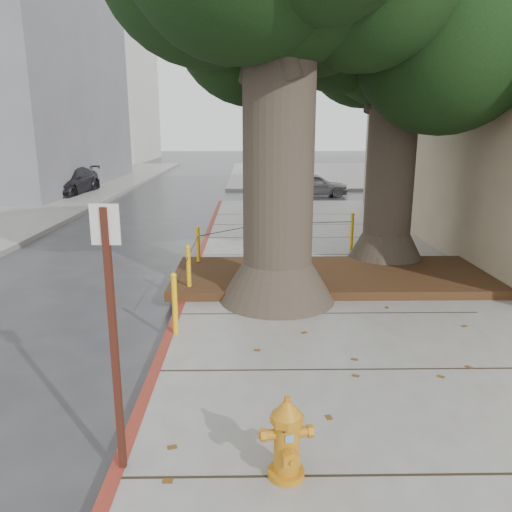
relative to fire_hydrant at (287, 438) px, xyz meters
The scene contains 12 objects.
ground 2.12m from the fire_hydrant, 76.38° to the left, with size 140.00×140.00×0.00m, color #28282B.
sidewalk_far 32.65m from the fire_hydrant, 78.54° to the left, with size 16.00×20.00×0.15m, color slate.
curb_red 4.77m from the fire_hydrant, 108.64° to the left, with size 0.14×26.00×0.16m, color maroon.
planter_bed 6.06m from the fire_hydrant, 76.79° to the left, with size 6.40×2.60×0.16m, color black.
building_far_white 50.30m from the fire_hydrant, 109.36° to the left, with size 12.00×18.00×15.00m, color silver.
tree_far 9.14m from the fire_hydrant, 66.91° to the left, with size 4.50×3.80×7.17m.
bollard_ring 6.38m from the fire_hydrant, 93.44° to the left, with size 3.79×5.39×0.95m.
fire_hydrant is the anchor object (origin of this frame).
signpost 1.77m from the fire_hydrant, behind, with size 0.24×0.06×2.39m.
car_silver 20.28m from the fire_hydrant, 82.10° to the left, with size 1.32×3.28×1.12m, color #949398.
car_red 21.02m from the fire_hydrant, 66.35° to the left, with size 1.13×3.24×1.07m, color maroon.
car_dark 22.36m from the fire_hydrant, 113.78° to the left, with size 1.88×4.63×1.34m, color black.
Camera 1 is at (-0.81, -5.77, 3.11)m, focal length 35.00 mm.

